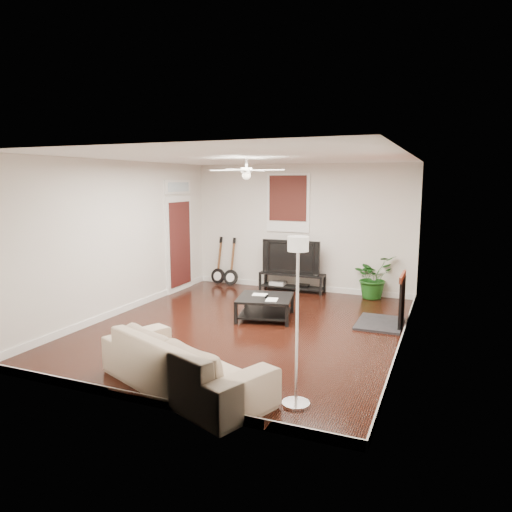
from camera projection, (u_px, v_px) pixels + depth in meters
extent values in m
cube|color=black|center=(247.00, 327.00, 7.93)|extent=(5.00, 6.00, 0.01)
cube|color=white|center=(246.00, 157.00, 7.48)|extent=(5.00, 6.00, 0.01)
cube|color=silver|center=(301.00, 228.00, 10.44)|extent=(5.00, 0.01, 2.80)
cube|color=silver|center=(133.00, 279.00, 4.97)|extent=(5.00, 0.01, 2.80)
cube|color=silver|center=(122.00, 238.00, 8.65)|extent=(0.01, 6.00, 2.80)
cube|color=silver|center=(406.00, 253.00, 6.76)|extent=(0.01, 6.00, 2.80)
cube|color=#984C31|center=(411.00, 245.00, 7.68)|extent=(0.02, 2.20, 2.80)
cube|color=black|center=(390.00, 299.00, 7.93)|extent=(0.80, 1.10, 0.92)
cube|color=#3B1710|center=(288.00, 203.00, 10.44)|extent=(1.00, 0.06, 1.30)
cube|color=white|center=(179.00, 235.00, 10.39)|extent=(0.08, 1.00, 2.50)
cube|color=black|center=(292.00, 282.00, 10.47)|extent=(1.45, 0.39, 0.41)
imported|color=black|center=(293.00, 256.00, 10.40)|extent=(1.30, 0.17, 0.75)
cube|color=black|center=(265.00, 307.00, 8.40)|extent=(1.12, 1.12, 0.39)
imported|color=tan|center=(184.00, 361.00, 5.52)|extent=(2.46, 1.70, 0.67)
imported|color=#195117|center=(373.00, 277.00, 9.80)|extent=(1.05, 1.08, 0.91)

